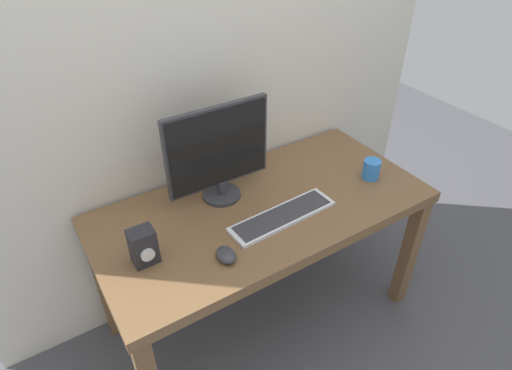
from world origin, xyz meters
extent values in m
plane|color=#4C4C51|center=(0.00, 0.00, 0.00)|extent=(6.00, 6.00, 0.00)
cube|color=brown|center=(0.00, 0.00, 0.71)|extent=(1.46, 0.71, 0.05)
cube|color=brown|center=(0.69, -0.31, 0.34)|extent=(0.06, 0.06, 0.68)
cube|color=brown|center=(-0.69, 0.31, 0.34)|extent=(0.06, 0.06, 0.68)
cube|color=brown|center=(0.69, 0.31, 0.34)|extent=(0.06, 0.06, 0.68)
cylinder|color=#333338|center=(-0.12, 0.15, 0.74)|extent=(0.17, 0.17, 0.02)
cylinder|color=#333338|center=(-0.12, 0.15, 0.78)|extent=(0.04, 0.04, 0.06)
cube|color=#333338|center=(-0.12, 0.16, 0.98)|extent=(0.47, 0.02, 0.37)
cube|color=black|center=(-0.12, 0.15, 0.98)|extent=(0.44, 0.01, 0.34)
cube|color=silver|center=(0.02, -0.12, 0.74)|extent=(0.48, 0.15, 0.02)
cube|color=#333338|center=(0.02, -0.12, 0.75)|extent=(0.45, 0.13, 0.00)
ellipsoid|color=#333338|center=(-0.29, -0.20, 0.75)|extent=(0.07, 0.10, 0.04)
cube|color=#232328|center=(-0.55, -0.05, 0.81)|extent=(0.09, 0.07, 0.15)
cylinder|color=silver|center=(-0.55, -0.09, 0.80)|extent=(0.05, 0.01, 0.05)
cylinder|color=#337FD8|center=(0.54, -0.10, 0.78)|extent=(0.08, 0.08, 0.09)
camera|label=1|loc=(-0.81, -1.22, 1.90)|focal=30.26mm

